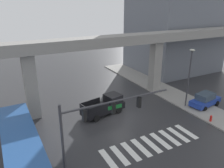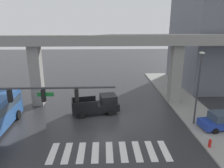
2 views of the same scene
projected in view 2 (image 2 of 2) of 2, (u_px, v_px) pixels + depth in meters
The scene contains 9 objects.
ground_plane at pixel (108, 121), 21.49m from camera, with size 120.00×120.00×0.00m, color #2D2D30.
crosswalk_stripes at pixel (109, 152), 16.43m from camera, with size 9.35×2.80×0.01m.
elevated_overpass at pixel (107, 45), 24.32m from camera, with size 52.68×2.35×8.40m.
sidewalk_east at pixel (192, 111), 23.76m from camera, with size 4.00×36.00×0.15m, color gray.
pickup_truck at pixel (98, 105), 23.12m from camera, with size 5.36×2.81×2.08m.
sedan_blue at pixel (222, 121), 19.70m from camera, with size 4.51×2.43×1.72m.
traffic_signal_mast at pixel (27, 103), 14.05m from camera, with size 8.69×0.32×6.20m.
street_lamp_near_corner at pixel (199, 81), 19.45m from camera, with size 0.44×0.70×7.24m.
fire_hydrant at pixel (210, 144), 16.74m from camera, with size 0.24×0.24×0.85m.
Camera 2 is at (-0.37, -19.52, 9.77)m, focal length 33.59 mm.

